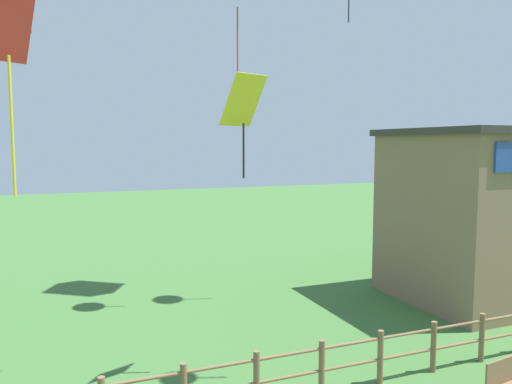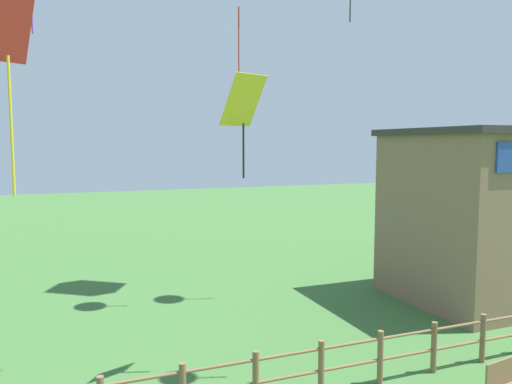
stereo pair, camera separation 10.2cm
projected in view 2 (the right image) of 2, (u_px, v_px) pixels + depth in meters
wooden_fence at (289, 371)px, 10.90m from camera, size 17.52×0.14×1.28m
seaside_building at (500, 213)px, 18.37m from camera, size 7.62×5.47×6.20m
park_bench_by_building at (512, 381)px, 10.82m from camera, size 1.54×0.61×1.02m
kite_red_diamond at (8, 52)px, 8.62m from camera, size 0.93×0.79×3.47m
kite_yellow_diamond at (243, 106)px, 11.93m from camera, size 1.15×0.97×2.46m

